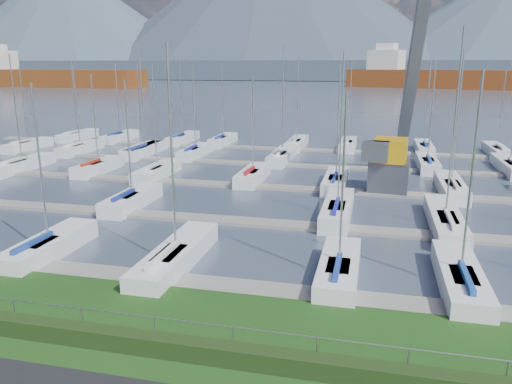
% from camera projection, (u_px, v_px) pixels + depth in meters
% --- Properties ---
extents(water, '(800.00, 540.00, 0.20)m').
position_uv_depth(water, '(364.00, 84.00, 263.38)').
color(water, '#414C60').
extents(hedge, '(80.00, 0.70, 0.70)m').
position_uv_depth(hedge, '(176.00, 347.00, 17.91)').
color(hedge, '#203513').
rests_on(hedge, grass).
extents(fence, '(80.00, 0.04, 0.04)m').
position_uv_depth(fence, '(180.00, 321.00, 18.07)').
color(fence, gray).
rests_on(fence, grass).
extents(foothill, '(900.00, 80.00, 12.00)m').
position_uv_depth(foothill, '(368.00, 70.00, 327.71)').
color(foothill, '#3E4C5B').
rests_on(foothill, water).
extents(mountains, '(1190.00, 360.00, 115.00)m').
position_uv_depth(mountains, '(382.00, 15.00, 386.17)').
color(mountains, '#475568').
rests_on(mountains, water).
extents(docks, '(90.00, 41.60, 0.25)m').
position_uv_depth(docks, '(294.00, 189.00, 42.92)').
color(docks, slate).
rests_on(docks, water).
extents(crane, '(5.05, 13.32, 22.35)m').
position_uv_depth(crane, '(397.00, 124.00, 41.70)').
color(crane, '#57585E').
rests_on(crane, water).
extents(cargo_ship_west, '(89.80, 24.00, 21.50)m').
position_uv_depth(cargo_ship_west, '(44.00, 78.00, 230.54)').
color(cargo_ship_west, brown).
rests_on(cargo_ship_west, water).
extents(cargo_ship_mid, '(105.21, 46.28, 21.50)m').
position_uv_depth(cargo_ship_mid, '(460.00, 80.00, 213.11)').
color(cargo_ship_mid, brown).
rests_on(cargo_ship_mid, water).
extents(sailboat_fleet, '(75.19, 49.55, 13.79)m').
position_uv_depth(sailboat_fleet, '(284.00, 119.00, 44.57)').
color(sailboat_fleet, '#1E3B9A').
rests_on(sailboat_fleet, water).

